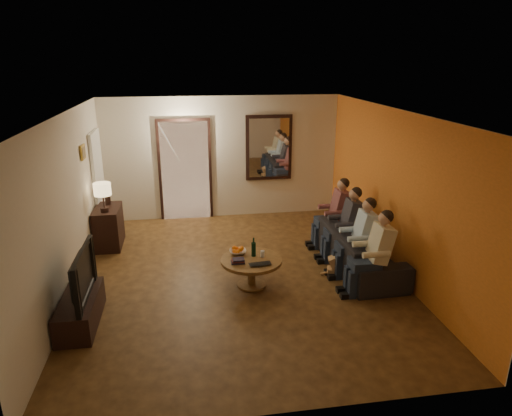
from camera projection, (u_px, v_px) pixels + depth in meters
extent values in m
cube|color=#3B240F|center=(241.00, 276.00, 7.34)|extent=(5.00, 6.00, 0.01)
cube|color=white|center=(239.00, 113.00, 6.51)|extent=(5.00, 6.00, 0.01)
cube|color=beige|center=(222.00, 158.00, 9.74)|extent=(5.00, 0.02, 2.60)
cube|color=beige|center=(280.00, 298.00, 4.12)|extent=(5.00, 0.02, 2.60)
cube|color=beige|center=(67.00, 208.00, 6.56)|extent=(0.02, 6.00, 2.60)
cube|color=beige|center=(394.00, 192.00, 7.30)|extent=(0.02, 6.00, 2.60)
cube|color=orange|center=(394.00, 192.00, 7.30)|extent=(0.01, 6.00, 2.60)
cube|color=#FFE0A5|center=(185.00, 171.00, 9.68)|extent=(1.00, 0.06, 2.10)
cube|color=black|center=(185.00, 171.00, 9.67)|extent=(1.12, 0.04, 2.22)
cube|color=silver|center=(197.00, 177.00, 9.77)|extent=(0.45, 0.03, 1.70)
cube|color=black|center=(269.00, 148.00, 9.78)|extent=(1.00, 0.05, 1.40)
cube|color=white|center=(269.00, 148.00, 9.76)|extent=(0.86, 0.02, 1.26)
cube|color=white|center=(99.00, 184.00, 8.81)|extent=(0.06, 0.85, 2.04)
cube|color=#B28C33|center=(83.00, 152.00, 7.60)|extent=(0.03, 0.28, 0.24)
cube|color=brown|center=(84.00, 152.00, 7.61)|extent=(0.01, 0.22, 0.18)
cube|color=black|center=(109.00, 227.00, 8.43)|extent=(0.45, 0.83, 0.74)
cube|color=black|center=(80.00, 310.00, 6.00)|extent=(0.45, 1.16, 0.39)
imported|color=black|center=(76.00, 275.00, 5.84)|extent=(1.13, 0.15, 0.65)
imported|color=black|center=(358.00, 249.00, 7.60)|extent=(2.23, 0.92, 0.64)
cylinder|color=brown|center=(251.00, 272.00, 6.98)|extent=(1.06, 1.06, 0.45)
imported|color=white|center=(238.00, 252.00, 7.08)|extent=(0.26, 0.26, 0.06)
cylinder|color=silver|center=(262.00, 254.00, 6.97)|extent=(0.06, 0.06, 0.10)
imported|color=black|center=(261.00, 266.00, 6.66)|extent=(0.35, 0.24, 0.03)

